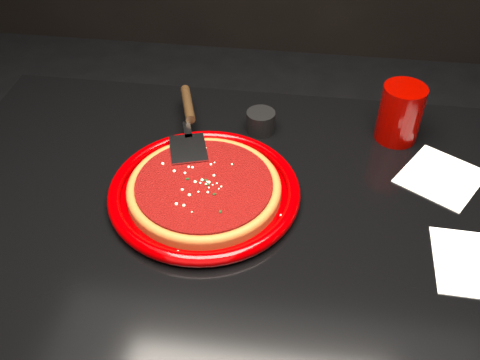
# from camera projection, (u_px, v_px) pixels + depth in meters

# --- Properties ---
(table) EXTENTS (1.20, 0.80, 0.75)m
(table) POSITION_uv_depth(u_px,v_px,m) (250.00, 338.00, 1.17)
(table) COLOR black
(table) RESTS_ON floor
(plate) EXTENTS (0.38, 0.38, 0.03)m
(plate) POSITION_uv_depth(u_px,v_px,m) (204.00, 191.00, 0.95)
(plate) COLOR #760000
(plate) RESTS_ON table
(pizza_crust) EXTENTS (0.30, 0.30, 0.01)m
(pizza_crust) POSITION_uv_depth(u_px,v_px,m) (204.00, 190.00, 0.95)
(pizza_crust) COLOR brown
(pizza_crust) RESTS_ON plate
(pizza_crust_rim) EXTENTS (0.30, 0.30, 0.02)m
(pizza_crust_rim) POSITION_uv_depth(u_px,v_px,m) (204.00, 187.00, 0.94)
(pizza_crust_rim) COLOR brown
(pizza_crust_rim) RESTS_ON plate
(pizza_sauce) EXTENTS (0.27, 0.27, 0.01)m
(pizza_sauce) POSITION_uv_depth(u_px,v_px,m) (204.00, 185.00, 0.94)
(pizza_sauce) COLOR maroon
(pizza_sauce) RESTS_ON plate
(parmesan_dusting) EXTENTS (0.23, 0.23, 0.01)m
(parmesan_dusting) POSITION_uv_depth(u_px,v_px,m) (204.00, 182.00, 0.94)
(parmesan_dusting) COLOR beige
(parmesan_dusting) RESTS_ON plate
(basil_flecks) EXTENTS (0.22, 0.22, 0.00)m
(basil_flecks) POSITION_uv_depth(u_px,v_px,m) (204.00, 182.00, 0.94)
(basil_flecks) COLOR black
(basil_flecks) RESTS_ON plate
(pizza_server) EXTENTS (0.16, 0.30, 0.02)m
(pizza_server) POSITION_uv_depth(u_px,v_px,m) (189.00, 123.00, 1.05)
(pizza_server) COLOR #B7B9BE
(pizza_server) RESTS_ON plate
(cup) EXTENTS (0.10, 0.10, 0.12)m
(cup) POSITION_uv_depth(u_px,v_px,m) (400.00, 113.00, 1.05)
(cup) COLOR #7D0200
(cup) RESTS_ON table
(napkin_a) EXTENTS (0.14, 0.14, 0.00)m
(napkin_a) POSITION_uv_depth(u_px,v_px,m) (478.00, 264.00, 0.84)
(napkin_a) COLOR white
(napkin_a) RESTS_ON table
(napkin_b) EXTENTS (0.19, 0.19, 0.00)m
(napkin_b) POSITION_uv_depth(u_px,v_px,m) (441.00, 177.00, 1.00)
(napkin_b) COLOR white
(napkin_b) RESTS_ON table
(ramekin) EXTENTS (0.07, 0.07, 0.05)m
(ramekin) POSITION_uv_depth(u_px,v_px,m) (261.00, 122.00, 1.09)
(ramekin) COLOR black
(ramekin) RESTS_ON table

